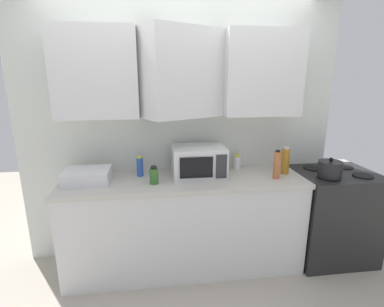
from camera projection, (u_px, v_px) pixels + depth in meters
name	position (u px, v px, depth m)	size (l,w,h in m)	color
wall_back_with_cabinets	(181.00, 102.00, 2.65)	(3.07, 0.61, 2.60)	silver
counter_run	(185.00, 223.00, 2.72)	(2.20, 0.63, 0.90)	silver
stove_range	(331.00, 214.00, 2.89)	(0.76, 0.64, 0.91)	black
kettle	(330.00, 169.00, 2.60)	(0.21, 0.21, 0.18)	black
microwave	(199.00, 161.00, 2.64)	(0.48, 0.37, 0.28)	silver
dish_rack	(88.00, 176.00, 2.49)	(0.38, 0.30, 0.12)	silver
bottle_green_oil	(154.00, 176.00, 2.46)	(0.08, 0.08, 0.16)	#386B2D
bottle_amber_vinegar	(285.00, 161.00, 2.72)	(0.08, 0.08, 0.27)	#AD701E
bottle_blue_cleaner	(140.00, 166.00, 2.66)	(0.06, 0.06, 0.19)	#2D56B7
bottle_spice_jar	(277.00, 165.00, 2.58)	(0.06, 0.06, 0.27)	#BC6638
bottle_white_jar	(237.00, 162.00, 2.87)	(0.07, 0.07, 0.15)	white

